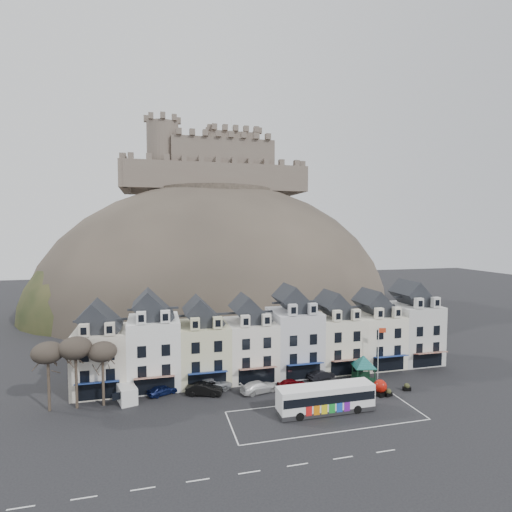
{
  "coord_description": "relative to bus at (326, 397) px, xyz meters",
  "views": [
    {
      "loc": [
        -16.82,
        -39.77,
        21.22
      ],
      "look_at": [
        -0.42,
        24.0,
        16.97
      ],
      "focal_mm": 28.0,
      "sensor_mm": 36.0,
      "label": 1
    }
  ],
  "objects": [
    {
      "name": "ground",
      "position": [
        -2.33,
        -2.08,
        -1.79
      ],
      "size": [
        300.0,
        300.0,
        0.0
      ],
      "primitive_type": "plane",
      "color": "black",
      "rests_on": "ground"
    },
    {
      "name": "coach_bay_markings",
      "position": [
        -0.33,
        -0.83,
        -1.79
      ],
      "size": [
        22.0,
        7.5,
        0.01
      ],
      "primitive_type": "cube",
      "color": "silver",
      "rests_on": "ground"
    },
    {
      "name": "townhouse_terrace",
      "position": [
        -2.18,
        13.89,
        3.51
      ],
      "size": [
        54.4,
        9.35,
        11.8
      ],
      "color": "silver",
      "rests_on": "ground"
    },
    {
      "name": "castle_hill",
      "position": [
        -1.07,
        66.87,
        -1.68
      ],
      "size": [
        100.0,
        76.0,
        68.0
      ],
      "color": "#342E28",
      "rests_on": "ground"
    },
    {
      "name": "castle",
      "position": [
        -1.82,
        73.86,
        38.4
      ],
      "size": [
        50.2,
        22.2,
        22.0
      ],
      "color": "#67594E",
      "rests_on": "ground"
    },
    {
      "name": "tree_left_far",
      "position": [
        -31.33,
        8.42,
        5.11
      ],
      "size": [
        3.61,
        3.61,
        8.24
      ],
      "color": "#332921",
      "rests_on": "ground"
    },
    {
      "name": "tree_left_mid",
      "position": [
        -28.33,
        8.42,
        5.45
      ],
      "size": [
        3.78,
        3.78,
        8.64
      ],
      "color": "#332921",
      "rests_on": "ground"
    },
    {
      "name": "tree_left_near",
      "position": [
        -25.33,
        8.42,
        4.77
      ],
      "size": [
        3.43,
        3.43,
        7.84
      ],
      "color": "#332921",
      "rests_on": "ground"
    },
    {
      "name": "bus",
      "position": [
        0.0,
        0.0,
        0.0
      ],
      "size": [
        11.48,
        2.72,
        3.24
      ],
      "rotation": [
        0.0,
        0.0,
        0.0
      ],
      "color": "#262628",
      "rests_on": "ground"
    },
    {
      "name": "bus_shelter",
      "position": [
        9.11,
        7.42,
        1.11
      ],
      "size": [
        5.77,
        5.77,
        3.73
      ],
      "rotation": [
        0.0,
        0.0,
        -0.2
      ],
      "color": "black",
      "rests_on": "ground"
    },
    {
      "name": "red_buoy",
      "position": [
        8.83,
        2.67,
        -0.75
      ],
      "size": [
        1.72,
        1.72,
        2.04
      ],
      "rotation": [
        0.0,
        0.0,
        0.3
      ],
      "color": "black",
      "rests_on": "ground"
    },
    {
      "name": "flagpole",
      "position": [
        11.76,
        7.9,
        2.54
      ],
      "size": [
        1.07,
        0.34,
        7.58
      ],
      "rotation": [
        0.0,
        0.0,
        -0.26
      ],
      "color": "silver",
      "rests_on": "ground"
    },
    {
      "name": "white_van",
      "position": [
        -22.8,
        9.24,
        -0.76
      ],
      "size": [
        3.1,
        4.86,
        2.05
      ],
      "rotation": [
        0.0,
        0.0,
        0.27
      ],
      "color": "white",
      "rests_on": "ground"
    },
    {
      "name": "planter_west",
      "position": [
        9.67,
        2.13,
        -1.31
      ],
      "size": [
        1.09,
        0.73,
        1.0
      ],
      "rotation": [
        0.0,
        0.0,
        0.25
      ],
      "color": "black",
      "rests_on": "ground"
    },
    {
      "name": "planter_east",
      "position": [
        13.07,
        3.12,
        -1.3
      ],
      "size": [
        1.08,
        0.71,
        1.01
      ],
      "rotation": [
        0.0,
        0.0,
        -0.19
      ],
      "color": "black",
      "rests_on": "ground"
    },
    {
      "name": "car_navy",
      "position": [
        -18.33,
        9.85,
        -1.12
      ],
      "size": [
        4.2,
        3.03,
        1.33
      ],
      "primitive_type": "imported",
      "rotation": [
        0.0,
        0.0,
        1.99
      ],
      "color": "#0C1540",
      "rests_on": "ground"
    },
    {
      "name": "car_black",
      "position": [
        -13.13,
        8.38,
        -1.02
      ],
      "size": [
        4.95,
        3.04,
        1.54
      ],
      "primitive_type": "imported",
      "rotation": [
        0.0,
        0.0,
        1.25
      ],
      "color": "black",
      "rests_on": "ground"
    },
    {
      "name": "car_silver",
      "position": [
        -11.93,
        9.92,
        -1.03
      ],
      "size": [
        5.45,
        2.68,
        1.52
      ],
      "primitive_type": "imported",
      "rotation": [
        0.0,
        0.0,
        1.6
      ],
      "color": "#B5B9BE",
      "rests_on": "ground"
    },
    {
      "name": "car_white",
      "position": [
        -6.05,
        7.46,
        -1.05
      ],
      "size": [
        5.43,
        3.25,
        1.47
      ],
      "primitive_type": "imported",
      "rotation": [
        0.0,
        0.0,
        1.82
      ],
      "color": "silver",
      "rests_on": "ground"
    },
    {
      "name": "car_maroon",
      "position": [
        -1.53,
        7.42,
        -1.11
      ],
      "size": [
        4.03,
        1.69,
        1.36
      ],
      "primitive_type": "imported",
      "rotation": [
        0.0,
        0.0,
        1.59
      ],
      "color": "#65050B",
      "rests_on": "ground"
    },
    {
      "name": "car_charcoal",
      "position": [
        3.67,
        9.68,
        -1.12
      ],
      "size": [
        4.28,
        2.46,
        1.33
      ],
      "primitive_type": "imported",
      "rotation": [
        0.0,
        0.0,
        1.85
      ],
      "color": "black",
      "rests_on": "ground"
    }
  ]
}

